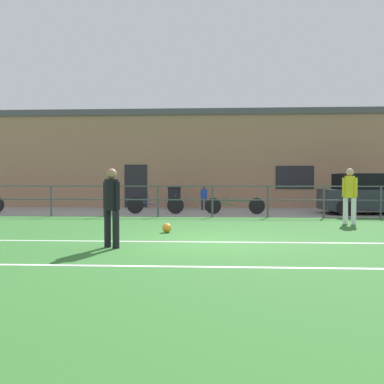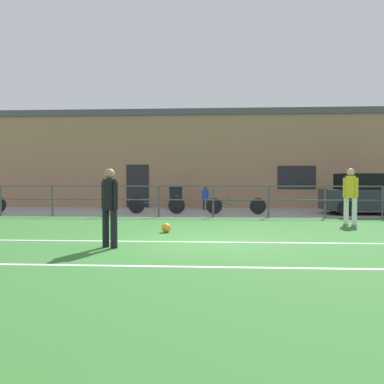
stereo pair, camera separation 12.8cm
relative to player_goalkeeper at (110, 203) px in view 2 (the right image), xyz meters
name	(u,v)px [view 2 (the right image)]	position (x,y,z in m)	size (l,w,h in m)	color
ground	(209,242)	(1.97, 1.04, -0.92)	(60.00, 44.00, 0.04)	#33702D
field_line_touchline	(209,242)	(1.97, 0.88, -0.90)	(36.00, 0.11, 0.00)	white
field_line_hash	(205,267)	(1.97, -1.76, -0.90)	(36.00, 0.11, 0.00)	white
pavement_strip	(214,212)	(1.97, 9.54, -0.89)	(48.00, 5.00, 0.02)	gray
perimeter_fence	(213,197)	(1.97, 7.04, -0.15)	(36.07, 0.07, 1.15)	#474C51
clubhouse_facade	(215,159)	(1.97, 13.24, 1.50)	(28.00, 2.56, 4.79)	#A37A5B
player_goalkeeper	(110,203)	(0.00, 0.00, 0.00)	(0.38, 0.28, 1.59)	black
player_striker	(350,193)	(6.19, 4.84, 0.07)	(0.39, 0.33, 1.71)	white
soccer_ball_match	(166,228)	(0.82, 2.49, -0.78)	(0.24, 0.24, 0.24)	orange
spectator_child	(205,196)	(1.58, 10.45, -0.27)	(0.30, 0.19, 1.08)	#232D4C
parked_car_red	(372,195)	(8.15, 8.63, -0.13)	(3.81, 1.93, 1.59)	#282D38
bicycle_parked_1	(156,205)	(-0.30, 8.24, -0.54)	(2.26, 0.04, 0.75)	black
bicycle_parked_2	(236,206)	(2.84, 8.24, -0.55)	(2.34, 0.04, 0.73)	black
trash_bin_0	(176,198)	(0.22, 10.78, -0.37)	(0.57, 0.48, 1.02)	black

